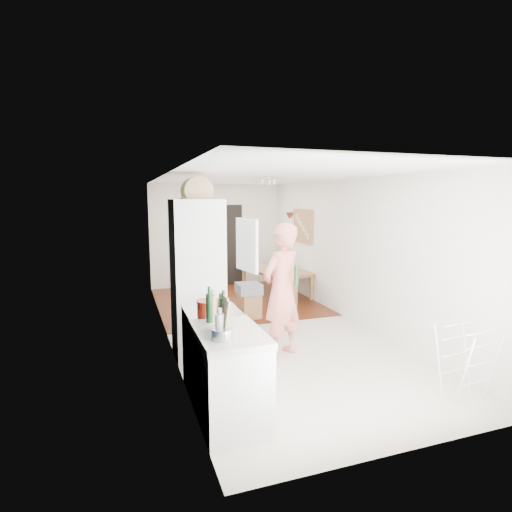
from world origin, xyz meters
TOP-DOWN VIEW (x-y plane):
  - room_shell at (0.00, 0.00)m, footprint 3.20×7.00m
  - floor at (0.00, 0.00)m, footprint 3.20×7.00m
  - wood_floor_overlay at (0.00, 1.85)m, footprint 3.20×3.30m
  - sage_wall_panel at (-1.59, -2.00)m, footprint 0.02×3.00m
  - tile_splashback at (-1.59, -2.55)m, footprint 0.02×1.90m
  - doorway_recess at (0.20, 3.48)m, footprint 0.90×0.04m
  - base_cabinet at (-1.30, -2.55)m, footprint 0.60×0.90m
  - worktop at (-1.30, -2.55)m, footprint 0.62×0.92m
  - range_cooker at (-1.30, -1.80)m, footprint 0.60×0.60m
  - cooker_top at (-1.30, -1.80)m, footprint 0.60×0.60m
  - fridge_housing at (-1.27, -0.78)m, footprint 0.66×0.66m
  - fridge_door at (-0.66, -1.08)m, footprint 0.14×0.56m
  - fridge_interior at (-0.96, -0.78)m, footprint 0.02×0.52m
  - pinboard at (1.58, 1.90)m, footprint 0.03×0.90m
  - pinboard_frame at (1.57, 1.90)m, footprint 0.00×0.94m
  - wall_sconce at (1.54, 2.55)m, footprint 0.18×0.18m
  - person at (-0.20, -1.17)m, footprint 0.94×0.83m
  - dining_table at (1.04, 2.04)m, footprint 1.09×1.58m
  - dining_chair at (0.84, 1.15)m, footprint 0.48×0.48m
  - stool at (-0.09, 0.61)m, footprint 0.39×0.39m
  - grey_drape at (-0.10, 0.60)m, footprint 0.42×0.42m
  - drying_rack at (1.23, -2.93)m, footprint 0.45×0.41m
  - bread_bin at (-1.24, -0.72)m, footprint 0.47×0.45m
  - red_casserole at (-1.37, -1.96)m, footprint 0.27×0.27m
  - steel_pan at (-1.42, -2.75)m, footprint 0.24×0.24m
  - held_bottle at (-0.07, -1.36)m, footprint 0.06×0.06m
  - bottle_a at (-1.35, -2.53)m, footprint 0.09×0.09m
  - bottle_b at (-1.42, -2.23)m, footprint 0.08×0.08m
  - bottle_c at (-1.42, -2.69)m, footprint 0.10×0.10m
  - pepper_mill_front at (-1.35, -2.08)m, footprint 0.08×0.08m
  - pepper_mill_back at (-1.35, -2.02)m, footprint 0.06×0.06m
  - chopping_boards at (-1.37, -2.59)m, footprint 0.08×0.26m

SIDE VIEW (x-z plane):
  - floor at x=0.00m, z-range -0.01..0.01m
  - wood_floor_overlay at x=0.00m, z-range 0.00..0.01m
  - stool at x=-0.09m, z-range 0.00..0.46m
  - dining_table at x=1.04m, z-range 0.00..0.51m
  - drying_rack at x=1.23m, z-range 0.00..0.81m
  - base_cabinet at x=-1.30m, z-range 0.00..0.86m
  - range_cooker at x=-1.30m, z-range 0.00..0.88m
  - dining_chair at x=0.84m, z-range 0.00..0.99m
  - grey_drape at x=-0.10m, z-range 0.46..0.65m
  - worktop at x=-1.30m, z-range 0.86..0.92m
  - cooker_top at x=-1.30m, z-range 0.88..0.92m
  - steel_pan at x=-1.42m, z-range 0.92..1.02m
  - red_casserole at x=-1.37m, z-range 0.92..1.08m
  - doorway_recess at x=0.20m, z-range 0.00..2.00m
  - pepper_mill_back at x=-1.35m, z-range 0.92..1.13m
  - bottle_c at x=-1.42m, z-range 0.92..1.14m
  - pepper_mill_front at x=-1.35m, z-range 0.92..1.15m
  - bottle_b at x=-1.42m, z-range 0.92..1.22m
  - fridge_housing at x=-1.27m, z-range 0.00..2.15m
  - bottle_a at x=-1.35m, z-range 0.92..1.23m
  - person at x=-0.20m, z-range 0.00..2.17m
  - chopping_boards at x=-1.37m, z-range 0.92..1.27m
  - tile_splashback at x=-1.59m, z-range 0.90..1.40m
  - held_bottle at x=-0.07m, z-range 1.02..1.29m
  - room_shell at x=0.00m, z-range 0.00..2.50m
  - fridge_door at x=-0.66m, z-range 1.20..1.90m
  - fridge_interior at x=-0.96m, z-range 1.22..1.88m
  - pinboard at x=1.58m, z-range 1.20..1.90m
  - pinboard_frame at x=1.57m, z-range 1.18..1.92m
  - wall_sconce at x=1.54m, z-range 1.67..1.83m
  - sage_wall_panel at x=-1.59m, z-range 1.20..2.50m
  - bread_bin at x=-1.24m, z-range 2.15..2.36m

